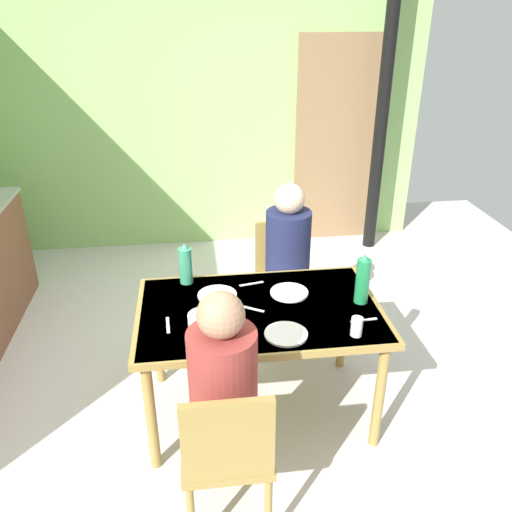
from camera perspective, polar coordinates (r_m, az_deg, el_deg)
name	(u,v)px	position (r m, az deg, el deg)	size (l,w,h in m)	color
ground_plane	(215,413)	(3.32, -4.53, -16.77)	(6.70, 6.70, 0.00)	silver
wall_back	(195,113)	(5.09, -6.74, 15.29)	(4.37, 0.10, 2.60)	#92C36C
door_wooden	(336,143)	(5.27, 8.73, 12.18)	(0.80, 0.05, 2.00)	olive
stove_pipe_column	(382,116)	(5.06, 13.64, 14.69)	(0.12, 0.12, 2.60)	black
dining_table	(259,320)	(2.93, 0.37, -7.00)	(1.35, 0.85, 0.73)	olive
chair_near_diner	(227,451)	(2.41, -3.21, -20.60)	(0.40, 0.40, 0.87)	olive
chair_far_diner	(284,275)	(3.70, 3.06, -2.13)	(0.40, 0.40, 0.87)	olive
person_near_diner	(223,379)	(2.32, -3.65, -13.34)	(0.30, 0.37, 0.77)	maroon
person_far_diner	(288,247)	(3.46, 3.57, 0.94)	(0.30, 0.37, 0.77)	#25264F
water_bottle_green_near	(186,264)	(3.12, -7.73, -0.91)	(0.08, 0.08, 0.26)	#369066
water_bottle_green_far	(363,280)	(2.94, 11.63, -2.59)	(0.08, 0.08, 0.30)	#1E7F46
serving_bowl_center	(204,319)	(2.76, -5.74, -6.90)	(0.17, 0.17, 0.06)	#EDE4CA
dinner_plate_near_left	(289,292)	(3.03, 3.66, -4.01)	(0.22, 0.22, 0.01)	white
dinner_plate_near_right	(217,295)	(3.01, -4.28, -4.30)	(0.23, 0.23, 0.01)	white
dinner_plate_far_center	(286,334)	(2.68, 3.31, -8.55)	(0.22, 0.22, 0.01)	white
drinking_glass_by_near_diner	(357,327)	(2.70, 10.98, -7.61)	(0.06, 0.06, 0.10)	silver
cutlery_knife_near	(168,325)	(2.79, -9.64, -7.48)	(0.15, 0.02, 0.00)	silver
cutlery_fork_near	(364,320)	(2.84, 11.74, -6.91)	(0.15, 0.02, 0.00)	silver
cutlery_knife_far	(252,308)	(2.88, -0.49, -5.77)	(0.15, 0.02, 0.00)	silver
cutlery_fork_far	(251,284)	(3.12, -0.51, -3.07)	(0.15, 0.02, 0.00)	silver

